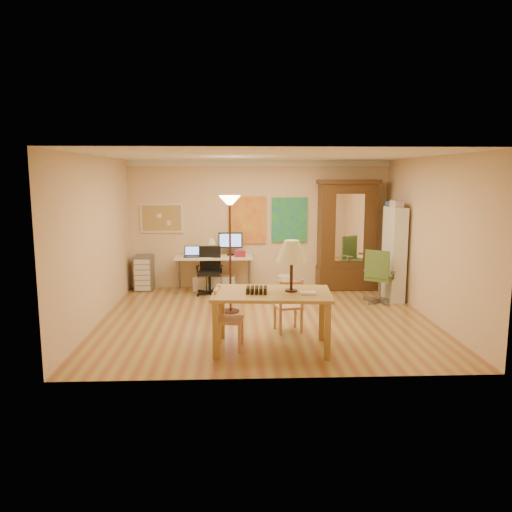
{
  "coord_description": "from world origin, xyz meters",
  "views": [
    {
      "loc": [
        -0.51,
        -8.11,
        2.38
      ],
      "look_at": [
        -0.15,
        0.3,
        1.02
      ],
      "focal_mm": 35.0,
      "sensor_mm": 36.0,
      "label": 1
    }
  ],
  "objects_px": {
    "bookshelf": "(394,254)",
    "office_chair_green": "(379,289)",
    "computer_desk": "(215,270)",
    "armoire": "(346,242)",
    "dining_table": "(279,281)",
    "office_chair_black": "(210,282)"
  },
  "relations": [
    {
      "from": "office_chair_black",
      "to": "armoire",
      "type": "height_order",
      "value": "armoire"
    },
    {
      "from": "armoire",
      "to": "computer_desk",
      "type": "bearing_deg",
      "value": -178.3
    },
    {
      "from": "bookshelf",
      "to": "dining_table",
      "type": "bearing_deg",
      "value": -132.31
    },
    {
      "from": "armoire",
      "to": "office_chair_black",
      "type": "bearing_deg",
      "value": -171.37
    },
    {
      "from": "office_chair_black",
      "to": "office_chair_green",
      "type": "xyz_separation_m",
      "value": [
        3.23,
        -0.81,
        0.02
      ]
    },
    {
      "from": "office_chair_black",
      "to": "armoire",
      "type": "distance_m",
      "value": 3.0
    },
    {
      "from": "bookshelf",
      "to": "office_chair_green",
      "type": "bearing_deg",
      "value": -142.62
    },
    {
      "from": "armoire",
      "to": "bookshelf",
      "type": "height_order",
      "value": "armoire"
    },
    {
      "from": "office_chair_black",
      "to": "armoire",
      "type": "xyz_separation_m",
      "value": [
        2.87,
        0.44,
        0.74
      ]
    },
    {
      "from": "office_chair_green",
      "to": "armoire",
      "type": "height_order",
      "value": "armoire"
    },
    {
      "from": "computer_desk",
      "to": "office_chair_black",
      "type": "distance_m",
      "value": 0.41
    },
    {
      "from": "office_chair_black",
      "to": "armoire",
      "type": "relative_size",
      "value": 0.42
    },
    {
      "from": "computer_desk",
      "to": "dining_table",
      "type": "bearing_deg",
      "value": -74.3
    },
    {
      "from": "computer_desk",
      "to": "armoire",
      "type": "xyz_separation_m",
      "value": [
        2.77,
        0.08,
        0.56
      ]
    },
    {
      "from": "office_chair_green",
      "to": "bookshelf",
      "type": "relative_size",
      "value": 0.57
    },
    {
      "from": "office_chair_black",
      "to": "office_chair_green",
      "type": "height_order",
      "value": "office_chair_green"
    },
    {
      "from": "office_chair_green",
      "to": "computer_desk",
      "type": "bearing_deg",
      "value": 159.57
    },
    {
      "from": "armoire",
      "to": "bookshelf",
      "type": "bearing_deg",
      "value": -54.38
    },
    {
      "from": "dining_table",
      "to": "office_chair_black",
      "type": "bearing_deg",
      "value": 108.92
    },
    {
      "from": "office_chair_black",
      "to": "bookshelf",
      "type": "relative_size",
      "value": 0.54
    },
    {
      "from": "office_chair_black",
      "to": "computer_desk",
      "type": "bearing_deg",
      "value": 73.95
    },
    {
      "from": "dining_table",
      "to": "computer_desk",
      "type": "distance_m",
      "value": 3.78
    }
  ]
}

